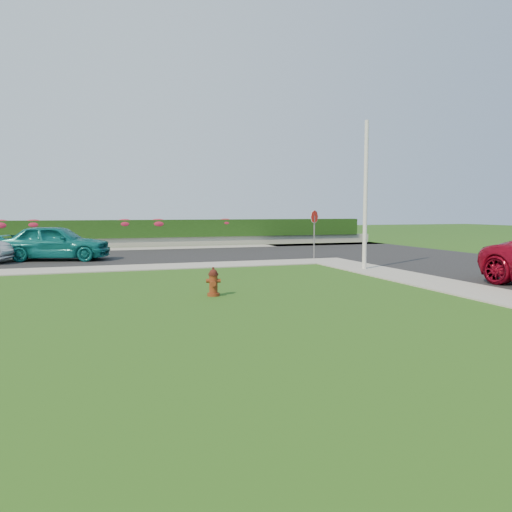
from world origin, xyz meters
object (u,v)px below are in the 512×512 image
object	(u,v)px
utility_pole	(366,196)
stop_sign	(314,223)
fire_hydrant	(213,282)
sedan_teal	(56,242)

from	to	relation	value
utility_pole	stop_sign	bearing A→B (deg)	90.68
utility_pole	stop_sign	distance (m)	4.51
fire_hydrant	utility_pole	bearing A→B (deg)	44.27
fire_hydrant	sedan_teal	world-z (taller)	sedan_teal
fire_hydrant	sedan_teal	xyz separation A→B (m)	(-4.46, 11.36, 0.48)
sedan_teal	utility_pole	size ratio (longest dim) A/B	0.84
sedan_teal	stop_sign	world-z (taller)	stop_sign
fire_hydrant	stop_sign	size ratio (longest dim) A/B	0.33
sedan_teal	stop_sign	xyz separation A→B (m)	(11.35, -3.06, 0.84)
sedan_teal	fire_hydrant	bearing A→B (deg)	-142.56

